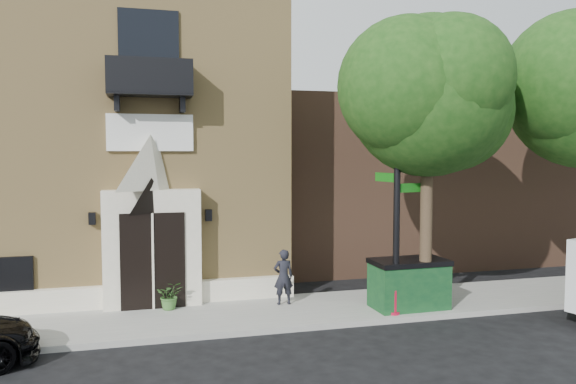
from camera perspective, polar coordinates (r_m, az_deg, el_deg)
name	(u,v)px	position (r m, az deg, el deg)	size (l,w,h in m)	color
ground	(201,340)	(13.62, -8.85, -14.67)	(120.00, 120.00, 0.00)	black
sidewalk	(233,316)	(15.14, -5.61, -12.42)	(42.00, 3.00, 0.15)	gray
church	(89,145)	(20.86, -19.56, 4.55)	(12.20, 11.01, 9.30)	tan
neighbour_building	(453,179)	(25.61, 16.45, 1.26)	(18.00, 8.00, 6.40)	brown
street_tree_left	(431,94)	(15.17, 14.34, 9.61)	(4.97, 4.38, 7.77)	#38281C
street_sign	(397,192)	(14.79, 11.02, 0.05)	(1.12, 1.00, 6.36)	black
fire_hydrant	(393,300)	(15.13, 10.66, -10.76)	(0.42, 0.34, 0.74)	#A40C29
dumpster	(409,283)	(15.74, 12.18, -9.05)	(2.06, 1.20, 1.33)	#0F381C
planter	(170,295)	(15.64, -11.90, -10.21)	(0.69, 0.60, 0.77)	#3F7230
pedestrian_near	(283,277)	(15.72, -0.47, -8.61)	(0.56, 0.37, 1.54)	black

